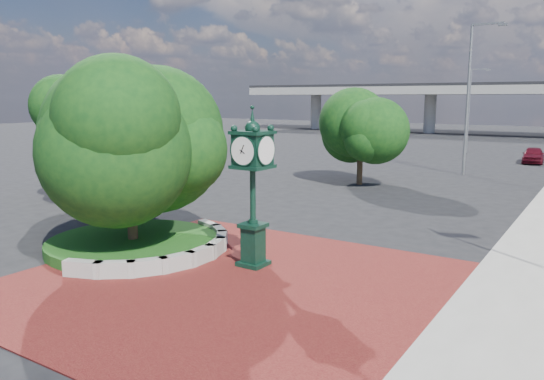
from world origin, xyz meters
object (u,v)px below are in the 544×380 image
Objects in this scene: parked_car at (533,155)px; street_lamp_near at (472,88)px; post_clock at (253,181)px; street_lamp_far at (471,104)px.

parked_car is 11.97m from street_lamp_near.
parked_car is at bearing 73.57° from street_lamp_near.
street_lamp_near is at bearing 87.85° from post_clock.
street_lamp_near is 16.81m from street_lamp_far.
street_lamp_near is (-3.02, -10.23, 5.41)m from parked_car.
street_lamp_far reaches higher than post_clock.
street_lamp_near reaches higher than parked_car.
parked_car is at bearing 83.62° from post_clock.
street_lamp_near reaches higher than post_clock.
street_lamp_near is (0.95, 25.24, 3.28)m from post_clock.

